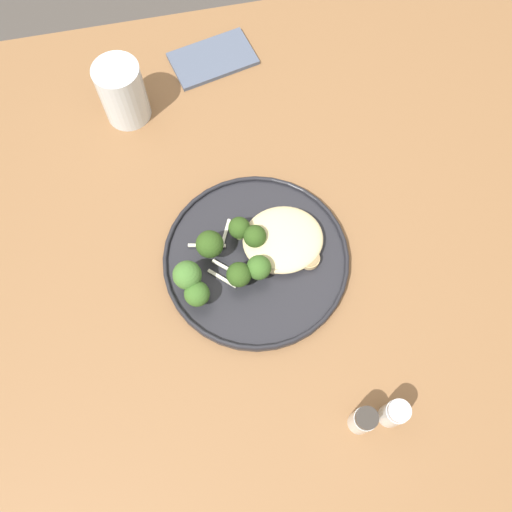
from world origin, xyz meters
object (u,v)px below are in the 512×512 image
broccoli_floret_split_head (259,268)px  pepper_shaker (363,420)px  seared_scallop_half_hidden (282,241)px  broccoli_floret_rear_charred (197,294)px  seared_scallop_left_edge (309,259)px  broccoli_floret_front_edge (239,228)px  broccoli_floret_tall_stalk (187,275)px  seared_scallop_right_edge (302,240)px  dinner_plate (256,259)px  broccoli_floret_center_pile (210,244)px  broccoli_floret_right_tilted (255,237)px  folded_napkin (213,59)px  water_glass (124,95)px  broccoli_floret_left_leaning (241,274)px  salt_shaker (394,413)px  seared_scallop_tilted_round (274,264)px

broccoli_floret_split_head → pepper_shaker: size_ratio=0.75×
seared_scallop_half_hidden → broccoli_floret_rear_charred: broccoli_floret_rear_charred is taller
seared_scallop_left_edge → broccoli_floret_front_edge: size_ratio=0.69×
pepper_shaker → broccoli_floret_tall_stalk: bearing=-51.4°
seared_scallop_right_edge → broccoli_floret_rear_charred: size_ratio=0.63×
dinner_plate → broccoli_floret_tall_stalk: bearing=11.8°
broccoli_floret_center_pile → broccoli_floret_right_tilted: bearing=-176.7°
seared_scallop_left_edge → seared_scallop_right_edge: size_ratio=1.00×
folded_napkin → broccoli_floret_front_edge: bearing=86.7°
water_glass → pepper_shaker: water_glass is taller
broccoli_floret_center_pile → broccoli_floret_left_leaning: 0.07m
dinner_plate → broccoli_floret_split_head: (0.00, 0.03, 0.03)m
broccoli_floret_center_pile → water_glass: size_ratio=0.57×
broccoli_floret_left_leaning → broccoli_floret_tall_stalk: size_ratio=0.77×
dinner_plate → broccoli_floret_split_head: broccoli_floret_split_head is taller
broccoli_floret_front_edge → dinner_plate: bearing=111.6°
seared_scallop_right_edge → broccoli_floret_right_tilted: 0.08m
broccoli_floret_front_edge → seared_scallop_half_hidden: bearing=156.4°
seared_scallop_right_edge → broccoli_floret_tall_stalk: bearing=10.3°
salt_shaker → broccoli_floret_center_pile: bearing=-55.2°
seared_scallop_left_edge → seared_scallop_tilted_round: bearing=-2.5°
broccoli_floret_front_edge → broccoli_floret_right_tilted: broccoli_floret_right_tilted is taller
dinner_plate → water_glass: 0.36m
seared_scallop_right_edge → broccoli_floret_center_pile: (0.14, -0.01, 0.03)m
dinner_plate → broccoli_floret_tall_stalk: broccoli_floret_tall_stalk is taller
broccoli_floret_right_tilted → pepper_shaker: pepper_shaker is taller
broccoli_floret_right_tilted → salt_shaker: salt_shaker is taller
broccoli_floret_left_leaning → pepper_shaker: pepper_shaker is taller
folded_napkin → broccoli_floret_left_leaning: bearing=85.7°
broccoli_floret_rear_charred → broccoli_floret_right_tilted: 0.13m
broccoli_floret_right_tilted → water_glass: (0.16, -0.30, 0.01)m
broccoli_floret_center_pile → pepper_shaker: 0.33m
seared_scallop_tilted_round → broccoli_floret_right_tilted: 0.05m
seared_scallop_right_edge → broccoli_floret_right_tilted: bearing=-10.0°
broccoli_floret_center_pile → broccoli_floret_tall_stalk: (0.04, 0.04, 0.00)m
broccoli_floret_split_head → broccoli_floret_center_pile: bearing=-36.1°
broccoli_floret_right_tilted → seared_scallop_tilted_round: bearing=115.7°
broccoli_floret_tall_stalk → broccoli_floret_rear_charred: bearing=107.7°
seared_scallop_tilted_round → water_glass: (0.19, -0.34, 0.03)m
dinner_plate → seared_scallop_left_edge: bearing=164.6°
broccoli_floret_front_edge → broccoli_floret_right_tilted: size_ratio=0.97×
broccoli_floret_center_pile → pepper_shaker: bearing=118.5°
seared_scallop_tilted_round → pepper_shaker: pepper_shaker is taller
dinner_plate → broccoli_floret_front_edge: bearing=-68.4°
seared_scallop_left_edge → salt_shaker: (-0.06, 0.25, 0.01)m
broccoli_floret_front_edge → broccoli_floret_split_head: broccoli_floret_split_head is taller
seared_scallop_half_hidden → broccoli_floret_right_tilted: bearing=-10.6°
seared_scallop_left_edge → seared_scallop_half_hidden: bearing=-48.3°
seared_scallop_half_hidden → broccoli_floret_split_head: (0.05, 0.04, 0.02)m
pepper_shaker → broccoli_floret_center_pile: bearing=-61.5°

